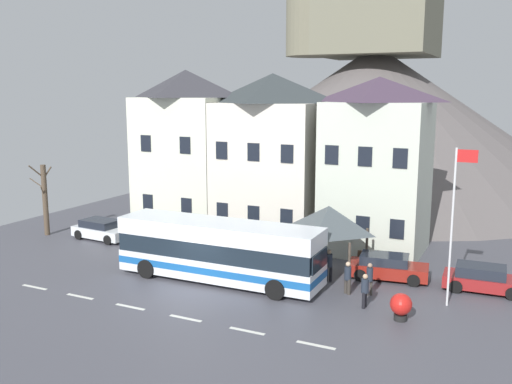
# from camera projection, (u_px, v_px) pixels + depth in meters

# --- Properties ---
(ground_plane) EXTENTS (40.00, 60.00, 0.07)m
(ground_plane) POSITION_uv_depth(u_px,v_px,m) (186.00, 296.00, 27.12)
(ground_plane) COLOR #4B4C54
(townhouse_00) EXTENTS (6.25, 5.30, 11.18)m
(townhouse_00) POSITION_uv_depth(u_px,v_px,m) (187.00, 151.00, 39.52)
(townhouse_00) COLOR silver
(townhouse_00) RESTS_ON ground_plane
(townhouse_01) EXTENTS (6.68, 5.64, 10.86)m
(townhouse_01) POSITION_uv_depth(u_px,v_px,m) (272.00, 157.00, 36.90)
(townhouse_01) COLOR silver
(townhouse_01) RESTS_ON ground_plane
(townhouse_02) EXTENTS (5.83, 5.50, 10.57)m
(townhouse_02) POSITION_uv_depth(u_px,v_px,m) (377.00, 166.00, 33.88)
(townhouse_02) COLOR silver
(townhouse_02) RESTS_ON ground_plane
(hilltop_castle) EXTENTS (42.25, 42.25, 24.06)m
(hilltop_castle) POSITION_uv_depth(u_px,v_px,m) (373.00, 113.00, 56.22)
(hilltop_castle) COLOR #5D5756
(hilltop_castle) RESTS_ON ground_plane
(transit_bus) EXTENTS (10.97, 2.82, 3.14)m
(transit_bus) POSITION_uv_depth(u_px,v_px,m) (219.00, 251.00, 28.94)
(transit_bus) COLOR white
(transit_bus) RESTS_ON ground_plane
(bus_shelter) EXTENTS (3.60, 3.60, 3.80)m
(bus_shelter) POSITION_uv_depth(u_px,v_px,m) (329.00, 219.00, 29.55)
(bus_shelter) COLOR #473D33
(bus_shelter) RESTS_ON ground_plane
(parked_car_00) EXTENTS (4.14, 2.19, 1.30)m
(parked_car_00) POSITION_uv_depth(u_px,v_px,m) (102.00, 230.00, 37.36)
(parked_car_00) COLOR silver
(parked_car_00) RESTS_ON ground_plane
(parked_car_01) EXTENTS (3.92, 1.97, 1.29)m
(parked_car_01) POSITION_uv_depth(u_px,v_px,m) (483.00, 279.00, 27.62)
(parked_car_01) COLOR maroon
(parked_car_01) RESTS_ON ground_plane
(parked_car_02) EXTENTS (4.25, 2.25, 1.30)m
(parked_car_02) POSITION_uv_depth(u_px,v_px,m) (387.00, 267.00, 29.43)
(parked_car_02) COLOR maroon
(parked_car_02) RESTS_ON ground_plane
(parked_car_03) EXTENTS (4.39, 2.37, 1.35)m
(parked_car_03) POSITION_uv_depth(u_px,v_px,m) (166.00, 236.00, 35.56)
(parked_car_03) COLOR slate
(parked_car_03) RESTS_ON ground_plane
(pedestrian_00) EXTENTS (0.35, 0.37, 1.60)m
(pedestrian_00) POSITION_uv_depth(u_px,v_px,m) (365.00, 289.00, 25.44)
(pedestrian_00) COLOR black
(pedestrian_00) RESTS_ON ground_plane
(pedestrian_01) EXTENTS (0.35, 0.35, 1.70)m
(pedestrian_01) POSITION_uv_depth(u_px,v_px,m) (329.00, 264.00, 28.97)
(pedestrian_01) COLOR black
(pedestrian_01) RESTS_ON ground_plane
(pedestrian_02) EXTENTS (0.31, 0.31, 1.62)m
(pedestrian_02) POSITION_uv_depth(u_px,v_px,m) (370.00, 277.00, 26.96)
(pedestrian_02) COLOR #38332D
(pedestrian_02) RESTS_ON ground_plane
(pedestrian_03) EXTENTS (0.36, 0.33, 1.62)m
(pedestrian_03) POSITION_uv_depth(u_px,v_px,m) (348.00, 277.00, 27.20)
(pedestrian_03) COLOR #38332D
(pedestrian_03) RESTS_ON ground_plane
(public_bench) EXTENTS (1.76, 0.48, 0.87)m
(public_bench) POSITION_uv_depth(u_px,v_px,m) (372.00, 259.00, 31.30)
(public_bench) COLOR brown
(public_bench) RESTS_ON ground_plane
(flagpole) EXTENTS (0.95, 0.10, 7.30)m
(flagpole) POSITION_uv_depth(u_px,v_px,m) (454.00, 216.00, 25.09)
(flagpole) COLOR silver
(flagpole) RESTS_ON ground_plane
(harbour_buoy) EXTENTS (0.95, 0.95, 1.20)m
(harbour_buoy) POSITION_uv_depth(u_px,v_px,m) (401.00, 305.00, 24.09)
(harbour_buoy) COLOR black
(harbour_buoy) RESTS_ON ground_plane
(bare_tree_00) EXTENTS (1.45, 1.46, 4.91)m
(bare_tree_00) POSITION_uv_depth(u_px,v_px,m) (45.00, 199.00, 38.13)
(bare_tree_00) COLOR brown
(bare_tree_00) RESTS_ON ground_plane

